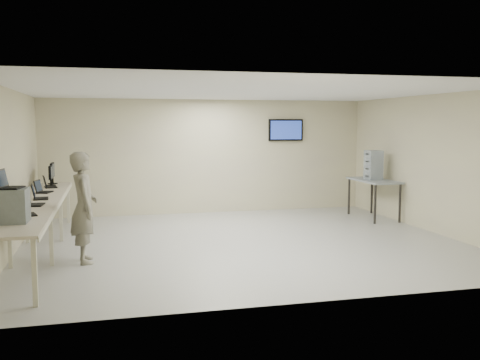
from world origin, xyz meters
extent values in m
cube|color=silver|center=(0.00, 0.00, 0.00)|extent=(8.00, 7.00, 0.01)
cube|color=white|center=(0.00, 0.00, 2.80)|extent=(8.00, 7.00, 0.01)
cube|color=beige|center=(0.00, 3.50, 1.40)|extent=(8.00, 0.01, 2.80)
cube|color=beige|center=(0.00, -3.50, 1.40)|extent=(8.00, 0.01, 2.80)
cube|color=beige|center=(-4.00, 0.00, 1.40)|extent=(0.01, 7.00, 2.80)
cube|color=beige|center=(4.00, 0.00, 1.40)|extent=(0.01, 7.00, 2.80)
cube|color=#272525|center=(2.00, 3.48, 2.05)|extent=(0.15, 0.04, 0.15)
cube|color=black|center=(2.00, 3.44, 2.05)|extent=(0.90, 0.06, 0.55)
cube|color=navy|center=(2.00, 3.40, 2.05)|extent=(0.82, 0.01, 0.47)
cube|color=#BEAB97|center=(-3.60, 0.00, 0.88)|extent=(0.75, 6.00, 0.04)
cube|color=beige|center=(-3.23, 0.00, 0.85)|extent=(0.02, 6.00, 0.06)
cube|color=beige|center=(-3.30, -2.85, 0.43)|extent=(0.06, 0.06, 0.86)
cube|color=beige|center=(-3.90, -0.90, 0.43)|extent=(0.06, 0.06, 0.86)
cube|color=beige|center=(-3.30, -0.90, 0.43)|extent=(0.06, 0.06, 0.86)
cube|color=beige|center=(-3.90, 0.90, 0.43)|extent=(0.06, 0.06, 0.86)
cube|color=beige|center=(-3.30, 0.90, 0.43)|extent=(0.06, 0.06, 0.86)
cube|color=beige|center=(-3.90, 2.85, 0.43)|extent=(0.06, 0.06, 0.86)
cube|color=beige|center=(-3.30, 2.85, 0.43)|extent=(0.06, 0.06, 0.86)
cube|color=slate|center=(-3.65, -2.01, 1.13)|extent=(0.39, 0.44, 0.45)
cube|color=black|center=(-3.65, -2.01, 1.36)|extent=(0.30, 0.37, 0.02)
cube|color=black|center=(-3.77, -2.01, 1.49)|extent=(0.12, 0.32, 0.24)
cube|color=black|center=(-3.76, -2.01, 1.49)|extent=(0.10, 0.28, 0.20)
cube|color=black|center=(-3.55, -1.47, 0.91)|extent=(0.32, 0.37, 0.02)
cube|color=black|center=(-3.67, -1.47, 1.04)|extent=(0.15, 0.31, 0.23)
cube|color=black|center=(-3.66, -1.47, 1.04)|extent=(0.12, 0.27, 0.19)
cube|color=black|center=(-3.57, -0.50, 0.91)|extent=(0.28, 0.37, 0.02)
cube|color=black|center=(-3.69, -0.50, 1.05)|extent=(0.10, 0.33, 0.25)
cube|color=black|center=(-3.68, -0.50, 1.05)|extent=(0.07, 0.29, 0.21)
cube|color=black|center=(-3.56, 0.25, 0.91)|extent=(0.28, 0.36, 0.02)
cube|color=black|center=(-3.69, 0.25, 1.04)|extent=(0.10, 0.32, 0.24)
cube|color=black|center=(-3.67, 0.25, 1.04)|extent=(0.07, 0.28, 0.20)
cube|color=black|center=(-3.60, 1.15, 0.91)|extent=(0.30, 0.37, 0.02)
cube|color=black|center=(-3.71, 1.15, 1.03)|extent=(0.14, 0.31, 0.23)
cube|color=black|center=(-3.70, 1.15, 1.03)|extent=(0.11, 0.27, 0.19)
cube|color=black|center=(-3.57, 2.00, 0.91)|extent=(0.29, 0.36, 0.02)
cube|color=black|center=(-3.69, 2.00, 1.04)|extent=(0.12, 0.31, 0.23)
cube|color=black|center=(-3.67, 2.00, 1.04)|extent=(0.09, 0.27, 0.19)
cylinder|color=black|center=(-3.60, 2.37, 0.91)|extent=(0.19, 0.19, 0.01)
cube|color=black|center=(-3.60, 2.37, 0.99)|extent=(0.04, 0.03, 0.15)
cube|color=black|center=(-3.60, 2.37, 1.18)|extent=(0.05, 0.43, 0.29)
cube|color=black|center=(-3.57, 2.37, 1.18)|extent=(0.00, 0.39, 0.25)
cylinder|color=black|center=(-3.60, 2.71, 0.91)|extent=(0.21, 0.21, 0.02)
cube|color=black|center=(-3.60, 2.71, 1.00)|extent=(0.04, 0.03, 0.17)
cube|color=black|center=(-3.60, 2.71, 1.20)|extent=(0.05, 0.47, 0.31)
cube|color=black|center=(-3.57, 2.71, 1.20)|extent=(0.00, 0.42, 0.27)
imported|color=#565747|center=(-2.80, -0.81, 0.89)|extent=(0.51, 0.70, 1.77)
cube|color=gray|center=(3.60, 1.75, 0.89)|extent=(0.71, 1.52, 0.04)
cube|color=#272525|center=(3.30, 1.09, 0.44)|extent=(0.04, 0.04, 0.87)
cube|color=#272525|center=(3.30, 2.41, 0.44)|extent=(0.04, 0.04, 0.87)
cube|color=#272525|center=(3.90, 1.09, 0.44)|extent=(0.04, 0.04, 0.87)
cube|color=#272525|center=(3.90, 2.41, 0.44)|extent=(0.04, 0.04, 0.87)
cube|color=#909FAE|center=(3.58, 1.75, 1.00)|extent=(0.32, 0.36, 0.17)
cube|color=#909FAE|center=(3.58, 1.75, 1.17)|extent=(0.32, 0.36, 0.17)
cube|color=#909FAE|center=(3.58, 1.75, 1.34)|extent=(0.32, 0.36, 0.17)
cube|color=#909FAE|center=(3.58, 1.75, 1.51)|extent=(0.32, 0.36, 0.17)
camera|label=1|loc=(-2.40, -9.53, 2.20)|focal=40.00mm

